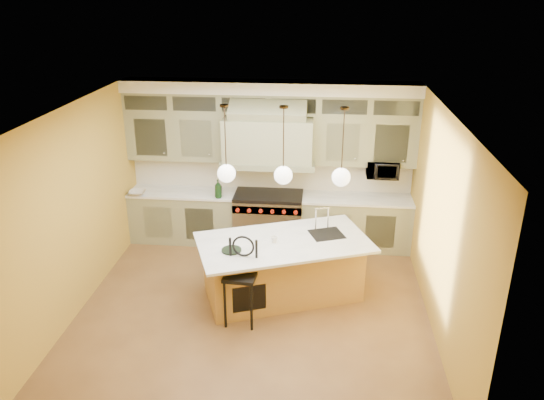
# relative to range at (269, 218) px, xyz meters

# --- Properties ---
(floor) EXTENTS (5.00, 5.00, 0.00)m
(floor) POSITION_rel_range_xyz_m (0.00, -2.14, -0.49)
(floor) COLOR brown
(floor) RESTS_ON ground
(ceiling) EXTENTS (5.00, 5.00, 0.00)m
(ceiling) POSITION_rel_range_xyz_m (0.00, -2.14, 2.41)
(ceiling) COLOR white
(ceiling) RESTS_ON wall_back
(wall_back) EXTENTS (5.00, 0.00, 5.00)m
(wall_back) POSITION_rel_range_xyz_m (0.00, 0.36, 0.96)
(wall_back) COLOR #B28B30
(wall_back) RESTS_ON ground
(wall_front) EXTENTS (5.00, 0.00, 5.00)m
(wall_front) POSITION_rel_range_xyz_m (0.00, -4.64, 0.96)
(wall_front) COLOR #B28B30
(wall_front) RESTS_ON ground
(wall_left) EXTENTS (0.00, 5.00, 5.00)m
(wall_left) POSITION_rel_range_xyz_m (-2.50, -2.14, 0.96)
(wall_left) COLOR #B28B30
(wall_left) RESTS_ON ground
(wall_right) EXTENTS (0.00, 5.00, 5.00)m
(wall_right) POSITION_rel_range_xyz_m (2.50, -2.14, 0.96)
(wall_right) COLOR #B28B30
(wall_right) RESTS_ON ground
(back_cabinetry) EXTENTS (5.00, 0.77, 2.90)m
(back_cabinetry) POSITION_rel_range_xyz_m (0.00, 0.09, 0.94)
(back_cabinetry) COLOR gray
(back_cabinetry) RESTS_ON floor
(range) EXTENTS (1.20, 0.74, 0.96)m
(range) POSITION_rel_range_xyz_m (0.00, 0.00, 0.00)
(range) COLOR silver
(range) RESTS_ON floor
(kitchen_island) EXTENTS (2.77, 2.10, 1.35)m
(kitchen_island) POSITION_rel_range_xyz_m (0.39, -1.69, -0.01)
(kitchen_island) COLOR #AD793D
(kitchen_island) RESTS_ON floor
(counter_stool) EXTENTS (0.47, 0.47, 1.23)m
(counter_stool) POSITION_rel_range_xyz_m (-0.13, -2.41, 0.22)
(counter_stool) COLOR black
(counter_stool) RESTS_ON floor
(microwave) EXTENTS (0.54, 0.37, 0.30)m
(microwave) POSITION_rel_range_xyz_m (1.95, 0.11, 0.96)
(microwave) COLOR black
(microwave) RESTS_ON back_cabinetry
(oil_bottle_a) EXTENTS (0.13, 0.13, 0.33)m
(oil_bottle_a) POSITION_rel_range_xyz_m (-0.85, -0.22, 0.62)
(oil_bottle_a) COLOR #133215
(oil_bottle_a) RESTS_ON back_cabinetry
(oil_bottle_b) EXTENTS (0.09, 0.09, 0.18)m
(oil_bottle_b) POSITION_rel_range_xyz_m (-0.88, 0.01, 0.55)
(oil_bottle_b) COLOR black
(oil_bottle_b) RESTS_ON back_cabinetry
(fruit_bowl) EXTENTS (0.34, 0.34, 0.07)m
(fruit_bowl) POSITION_rel_range_xyz_m (-2.30, -0.22, 0.49)
(fruit_bowl) COLOR beige
(fruit_bowl) RESTS_ON back_cabinetry
(cup) EXTENTS (0.11, 0.11, 0.09)m
(cup) POSITION_rel_range_xyz_m (0.26, -1.79, 0.48)
(cup) COLOR white
(cup) RESTS_ON kitchen_island
(pendant_left) EXTENTS (0.26, 0.26, 1.11)m
(pendant_left) POSITION_rel_range_xyz_m (-0.42, -1.69, 1.46)
(pendant_left) COLOR #2D2319
(pendant_left) RESTS_ON ceiling
(pendant_center) EXTENTS (0.26, 0.26, 1.11)m
(pendant_center) POSITION_rel_range_xyz_m (0.38, -1.69, 1.46)
(pendant_center) COLOR #2D2319
(pendant_center) RESTS_ON ceiling
(pendant_right) EXTENTS (0.26, 0.26, 1.11)m
(pendant_right) POSITION_rel_range_xyz_m (1.18, -1.69, 1.46)
(pendant_right) COLOR #2D2319
(pendant_right) RESTS_ON ceiling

